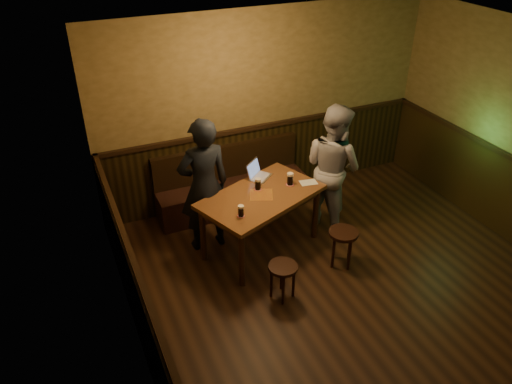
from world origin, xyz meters
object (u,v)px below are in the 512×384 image
object	(u,v)px
pint_mid	(258,184)
laptop	(257,173)
pint_left	(241,211)
person_suit	(204,186)
person_grey	(333,167)
stool_left	(283,272)
stool_right	(343,238)
bench	(231,189)
pub_table	(261,202)
pint_right	(290,179)

from	to	relation	value
pint_mid	laptop	xyz separation A→B (m)	(0.12, 0.29, -0.02)
pint_left	person_suit	bearing A→B (deg)	107.21
person_suit	person_grey	bearing A→B (deg)	173.96
stool_left	person_suit	world-z (taller)	person_suit
stool_right	pint_left	world-z (taller)	pint_left
stool_right	person_suit	size ratio (longest dim) A/B	0.27
person_grey	stool_left	bearing A→B (deg)	115.34
bench	laptop	bearing A→B (deg)	-78.06
stool_left	person_grey	world-z (taller)	person_grey
person_suit	pub_table	bearing A→B (deg)	150.38
bench	person_suit	size ratio (longest dim) A/B	1.21
pint_right	person_suit	distance (m)	1.10
bench	person_suit	bearing A→B (deg)	-131.42
pub_table	stool_left	distance (m)	1.02
pub_table	pint_mid	distance (m)	0.23
pint_left	laptop	world-z (taller)	laptop
laptop	person_suit	distance (m)	0.77
stool_left	stool_right	world-z (taller)	stool_right
pub_table	person_grey	distance (m)	1.16
stool_left	pint_mid	size ratio (longest dim) A/B	2.90
person_grey	pint_left	bearing A→B (deg)	92.59
bench	pint_mid	xyz separation A→B (m)	(0.01, -0.93, 0.59)
person_grey	pint_right	bearing A→B (deg)	81.94
bench	pint_left	bearing A→B (deg)	-106.31
stool_left	person_suit	xyz separation A→B (m)	(-0.47, 1.31, 0.54)
bench	stool_right	size ratio (longest dim) A/B	4.41
pub_table	pint_right	bearing A→B (deg)	-11.50
stool_left	pint_mid	world-z (taller)	pint_mid
pint_left	person_suit	xyz separation A→B (m)	(-0.22, 0.70, 0.01)
stool_right	pint_right	distance (m)	1.00
pint_mid	person_suit	size ratio (longest dim) A/B	0.09
stool_right	person_grey	world-z (taller)	person_grey
person_suit	person_grey	distance (m)	1.77
pub_table	person_suit	size ratio (longest dim) A/B	0.97
person_grey	laptop	bearing A→B (deg)	59.99
pint_left	person_suit	distance (m)	0.73
pint_mid	person_grey	world-z (taller)	person_grey
laptop	pint_mid	bearing A→B (deg)	-152.48
pub_table	pint_left	world-z (taller)	pint_left
laptop	person_suit	world-z (taller)	person_suit
bench	stool_left	bearing A→B (deg)	-94.43
pint_right	person_grey	size ratio (longest dim) A/B	0.09
pub_table	person_suit	xyz separation A→B (m)	(-0.63, 0.36, 0.19)
bench	pub_table	distance (m)	1.14
pint_right	person_suit	xyz separation A→B (m)	(-1.07, 0.28, -0.00)
pint_mid	laptop	distance (m)	0.32
pint_mid	laptop	bearing A→B (deg)	67.35
stool_left	pint_right	size ratio (longest dim) A/B	2.71
pint_mid	stool_left	bearing A→B (deg)	-98.96
person_grey	stool_right	bearing A→B (deg)	143.19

